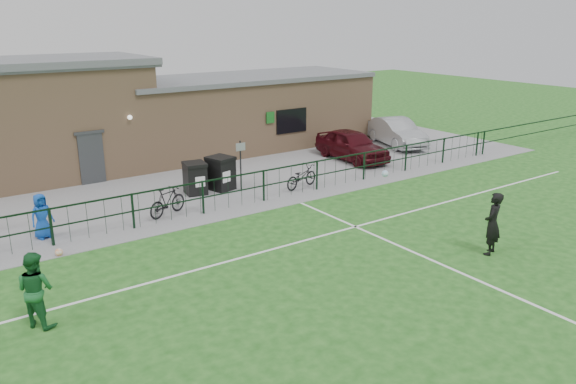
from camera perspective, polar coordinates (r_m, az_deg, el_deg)
ground at (r=14.66m, az=11.45°, el=-9.66°), size 90.00×90.00×0.00m
paving_strip at (r=25.21m, az=-11.16°, el=1.91°), size 34.00×13.00×0.02m
pitch_line_touch at (r=20.34m, az=-4.53°, el=-1.56°), size 28.00×0.10×0.01m
pitch_line_mid at (r=17.37m, az=1.90°, el=-4.89°), size 28.00×0.10×0.01m
pitch_line_perp at (r=16.05m, az=16.45°, el=-7.57°), size 0.10×16.00×0.01m
perimeter_fence at (r=20.32m, az=-4.86°, el=0.18°), size 28.00×0.10×1.20m
wheelie_bin_left at (r=22.34m, az=-6.87°, el=1.81°), size 1.04×1.11×1.24m
wheelie_bin_right at (r=21.95m, az=-9.42°, el=1.30°), size 0.89×0.98×1.15m
sign_post at (r=22.03m, az=-4.83°, el=2.68°), size 0.06×0.06×2.00m
car_maroon at (r=27.06m, az=6.50°, el=4.78°), size 1.90×4.32×1.45m
car_silver at (r=30.52m, az=10.96°, el=5.99°), size 2.73×4.61×1.44m
bicycle_d at (r=19.71m, az=-12.15°, el=-0.96°), size 1.71×1.05×0.99m
bicycle_e at (r=22.43m, az=1.36°, el=1.56°), size 1.83×1.00×0.91m
spectator_child at (r=18.82m, az=-23.75°, el=-2.25°), size 0.79×0.63×1.43m
goalkeeper_kick at (r=17.11m, az=19.86°, el=-2.94°), size 1.48×3.85×1.91m
outfield_player at (r=13.64m, az=-24.27°, el=-9.00°), size 1.03×1.07×1.75m
ball_ground at (r=17.49m, az=-22.24°, el=-5.69°), size 0.23×0.23×0.23m
clubhouse at (r=27.17m, az=-15.77°, el=7.47°), size 24.25×5.40×4.96m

